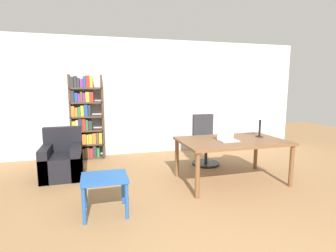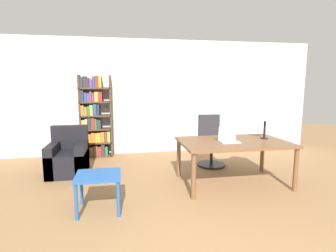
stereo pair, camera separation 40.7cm
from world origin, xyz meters
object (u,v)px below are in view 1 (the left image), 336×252
(office_chair, at_px, (205,143))
(side_table_blue, at_px, (105,183))
(laptop, at_px, (227,138))
(armchair, at_px, (62,161))
(desk, at_px, (232,144))
(table_lamp, at_px, (260,114))
(bookshelf, at_px, (85,120))

(office_chair, xyz_separation_m, side_table_blue, (-2.10, -1.67, -0.03))
(laptop, relative_size, armchair, 0.35)
(desk, relative_size, armchair, 2.03)
(laptop, xyz_separation_m, office_chair, (0.09, 1.12, -0.33))
(office_chair, bearing_deg, table_lamp, -57.17)
(table_lamp, xyz_separation_m, armchair, (-3.40, 0.94, -0.84))
(table_lamp, xyz_separation_m, office_chair, (-0.62, 0.96, -0.68))
(desk, distance_m, bookshelf, 3.24)
(armchair, bearing_deg, bookshelf, 70.79)
(desk, height_order, side_table_blue, desk)
(table_lamp, xyz_separation_m, bookshelf, (-3.01, 2.05, -0.25))
(laptop, relative_size, table_lamp, 0.61)
(desk, xyz_separation_m, side_table_blue, (-2.12, -0.60, -0.24))
(office_chair, xyz_separation_m, armchair, (-2.78, -0.03, -0.16))
(desk, bearing_deg, side_table_blue, -164.14)
(laptop, height_order, bookshelf, bookshelf)
(table_lamp, bearing_deg, bookshelf, 145.74)
(office_chair, xyz_separation_m, bookshelf, (-2.39, 1.09, 0.43))
(desk, relative_size, bookshelf, 0.94)
(armchair, bearing_deg, office_chair, 0.55)
(laptop, relative_size, bookshelf, 0.16)
(office_chair, bearing_deg, armchair, -179.45)
(office_chair, relative_size, armchair, 1.20)
(armchair, bearing_deg, desk, -20.41)
(table_lamp, height_order, bookshelf, bookshelf)
(laptop, height_order, table_lamp, table_lamp)
(bookshelf, bearing_deg, armchair, -109.21)
(office_chair, relative_size, bookshelf, 0.55)
(desk, bearing_deg, armchair, 159.59)
(armchair, bearing_deg, side_table_blue, -67.54)
(desk, xyz_separation_m, armchair, (-2.80, 1.04, -0.36))
(laptop, height_order, armchair, laptop)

